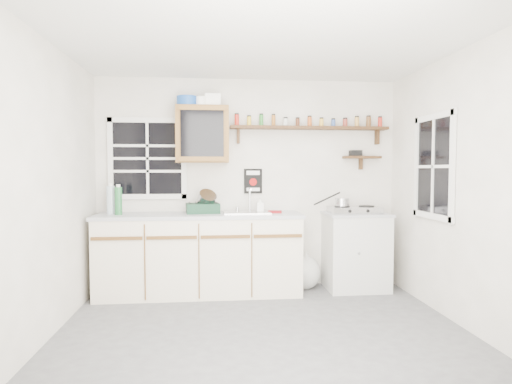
# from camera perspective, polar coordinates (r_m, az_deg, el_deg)

# --- Properties ---
(room) EXTENTS (3.64, 3.24, 2.54)m
(room) POSITION_cam_1_polar(r_m,az_deg,el_deg) (3.59, 1.10, 0.30)
(room) COLOR #4B4B4D
(room) RESTS_ON ground
(main_cabinet) EXTENTS (2.31, 0.63, 0.92)m
(main_cabinet) POSITION_cam_1_polar(r_m,az_deg,el_deg) (4.96, -7.49, -8.16)
(main_cabinet) COLOR beige
(main_cabinet) RESTS_ON floor
(right_cabinet) EXTENTS (0.73, 0.57, 0.91)m
(right_cabinet) POSITION_cam_1_polar(r_m,az_deg,el_deg) (5.25, 13.14, -7.64)
(right_cabinet) COLOR silver
(right_cabinet) RESTS_ON floor
(sink) EXTENTS (0.52, 0.44, 0.29)m
(sink) POSITION_cam_1_polar(r_m,az_deg,el_deg) (4.91, -1.24, -2.71)
(sink) COLOR #B0B0B4
(sink) RESTS_ON main_cabinet
(upper_cabinet) EXTENTS (0.60, 0.32, 0.65)m
(upper_cabinet) POSITION_cam_1_polar(r_m,az_deg,el_deg) (5.03, -7.14, 7.61)
(upper_cabinet) COLOR brown
(upper_cabinet) RESTS_ON wall_back
(upper_cabinet_clutter) EXTENTS (0.50, 0.24, 0.14)m
(upper_cabinet_clutter) POSITION_cam_1_polar(r_m,az_deg,el_deg) (5.07, -7.84, 11.93)
(upper_cabinet_clutter) COLOR #1849A0
(upper_cabinet_clutter) RESTS_ON upper_cabinet
(spice_shelf) EXTENTS (1.91, 0.18, 0.35)m
(spice_shelf) POSITION_cam_1_polar(r_m,az_deg,el_deg) (5.23, 7.17, 8.62)
(spice_shelf) COLOR #321A0D
(spice_shelf) RESTS_ON wall_back
(secondary_shelf) EXTENTS (0.45, 0.16, 0.24)m
(secondary_shelf) POSITION_cam_1_polar(r_m,az_deg,el_deg) (5.39, 13.68, 4.59)
(secondary_shelf) COLOR #321A0D
(secondary_shelf) RESTS_ON wall_back
(warning_sign) EXTENTS (0.22, 0.02, 0.30)m
(warning_sign) POSITION_cam_1_polar(r_m,az_deg,el_deg) (5.17, -0.40, 1.46)
(warning_sign) COLOR black
(warning_sign) RESTS_ON wall_back
(window_back) EXTENTS (0.93, 0.03, 0.98)m
(window_back) POSITION_cam_1_polar(r_m,az_deg,el_deg) (5.21, -14.26, 4.35)
(window_back) COLOR black
(window_back) RESTS_ON wall_back
(window_right) EXTENTS (0.03, 0.78, 1.08)m
(window_right) POSITION_cam_1_polar(r_m,az_deg,el_deg) (4.67, 22.62, 3.15)
(window_right) COLOR black
(window_right) RESTS_ON wall_back
(water_bottles) EXTENTS (0.18, 0.16, 0.35)m
(water_bottles) POSITION_cam_1_polar(r_m,az_deg,el_deg) (5.01, -18.40, -1.02)
(water_bottles) COLOR silver
(water_bottles) RESTS_ON main_cabinet
(dish_rack) EXTENTS (0.40, 0.32, 0.28)m
(dish_rack) POSITION_cam_1_polar(r_m,az_deg,el_deg) (4.95, -6.95, -1.76)
(dish_rack) COLOR #10301E
(dish_rack) RESTS_ON main_cabinet
(soap_bottle) EXTENTS (0.09, 0.09, 0.17)m
(soap_bottle) POSITION_cam_1_polar(r_m,az_deg,el_deg) (4.99, 0.52, -1.74)
(soap_bottle) COLOR silver
(soap_bottle) RESTS_ON main_cabinet
(rag) EXTENTS (0.18, 0.16, 0.02)m
(rag) POSITION_cam_1_polar(r_m,az_deg,el_deg) (4.95, 2.52, -2.66)
(rag) COLOR maroon
(rag) RESTS_ON main_cabinet
(hotplate) EXTENTS (0.59, 0.32, 0.09)m
(hotplate) POSITION_cam_1_polar(r_m,az_deg,el_deg) (5.16, 12.98, -2.30)
(hotplate) COLOR #B0B0B4
(hotplate) RESTS_ON right_cabinet
(saucepan) EXTENTS (0.40, 0.18, 0.17)m
(saucepan) POSITION_cam_1_polar(r_m,az_deg,el_deg) (5.11, 11.34, -1.36)
(saucepan) COLOR #B0B0B4
(saucepan) RESTS_ON hotplate
(trash_bag) EXTENTS (0.40, 0.36, 0.46)m
(trash_bag) POSITION_cam_1_polar(r_m,az_deg,el_deg) (5.22, 6.50, -10.57)
(trash_bag) COLOR beige
(trash_bag) RESTS_ON floor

